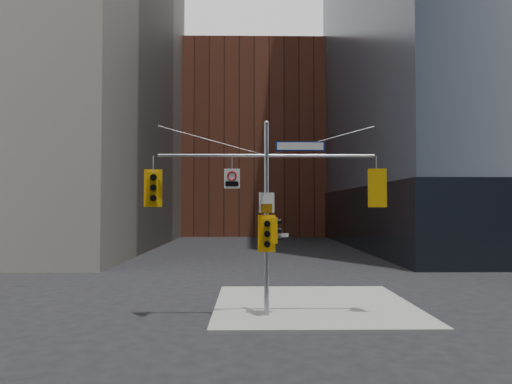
{
  "coord_description": "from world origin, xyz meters",
  "views": [
    {
      "loc": [
        -0.62,
        -14.77,
        4.1
      ],
      "look_at": [
        -0.39,
        2.0,
        4.65
      ],
      "focal_mm": 32.0,
      "sensor_mm": 36.0,
      "label": 1
    }
  ],
  "objects_px": {
    "street_sign_blade": "(300,146)",
    "signal_assembly": "(267,198)",
    "regulatory_sign_arm": "(232,178)",
    "traffic_light_east_arm": "(376,188)",
    "traffic_light_pole_front": "(267,234)",
    "traffic_light_pole_side": "(275,230)",
    "traffic_light_west_arm": "(153,188)"
  },
  "relations": [
    {
      "from": "signal_assembly",
      "to": "street_sign_blade",
      "type": "xyz_separation_m",
      "value": [
        1.25,
        0.0,
        1.93
      ]
    },
    {
      "from": "traffic_light_east_arm",
      "to": "traffic_light_pole_side",
      "type": "height_order",
      "value": "traffic_light_east_arm"
    },
    {
      "from": "regulatory_sign_arm",
      "to": "signal_assembly",
      "type": "bearing_deg",
      "value": 1.62
    },
    {
      "from": "signal_assembly",
      "to": "traffic_light_west_arm",
      "type": "relative_size",
      "value": 5.73
    },
    {
      "from": "signal_assembly",
      "to": "traffic_light_pole_side",
      "type": "height_order",
      "value": "signal_assembly"
    },
    {
      "from": "street_sign_blade",
      "to": "regulatory_sign_arm",
      "type": "xyz_separation_m",
      "value": [
        -2.52,
        -0.02,
        -1.18
      ]
    },
    {
      "from": "traffic_light_pole_front",
      "to": "traffic_light_east_arm",
      "type": "bearing_deg",
      "value": 3.2
    },
    {
      "from": "signal_assembly",
      "to": "traffic_light_west_arm",
      "type": "height_order",
      "value": "signal_assembly"
    },
    {
      "from": "traffic_light_west_arm",
      "to": "street_sign_blade",
      "type": "distance_m",
      "value": 5.64
    },
    {
      "from": "street_sign_blade",
      "to": "regulatory_sign_arm",
      "type": "height_order",
      "value": "street_sign_blade"
    },
    {
      "from": "traffic_light_pole_front",
      "to": "regulatory_sign_arm",
      "type": "height_order",
      "value": "regulatory_sign_arm"
    },
    {
      "from": "signal_assembly",
      "to": "traffic_light_east_arm",
      "type": "height_order",
      "value": "signal_assembly"
    },
    {
      "from": "signal_assembly",
      "to": "traffic_light_west_arm",
      "type": "xyz_separation_m",
      "value": [
        -4.17,
        0.01,
        0.38
      ]
    },
    {
      "from": "traffic_light_east_arm",
      "to": "signal_assembly",
      "type": "bearing_deg",
      "value": 7.08
    },
    {
      "from": "traffic_light_pole_side",
      "to": "traffic_light_pole_front",
      "type": "height_order",
      "value": "traffic_light_pole_front"
    },
    {
      "from": "traffic_light_pole_side",
      "to": "regulatory_sign_arm",
      "type": "xyz_separation_m",
      "value": [
        -1.59,
        -0.03,
        1.93
      ]
    },
    {
      "from": "traffic_light_east_arm",
      "to": "traffic_light_pole_front",
      "type": "relative_size",
      "value": 1.05
    },
    {
      "from": "street_sign_blade",
      "to": "traffic_light_pole_front",
      "type": "bearing_deg",
      "value": -168.55
    },
    {
      "from": "regulatory_sign_arm",
      "to": "traffic_light_pole_side",
      "type": "bearing_deg",
      "value": 1.74
    },
    {
      "from": "signal_assembly",
      "to": "traffic_light_pole_side",
      "type": "distance_m",
      "value": 1.22
    },
    {
      "from": "traffic_light_pole_side",
      "to": "signal_assembly",
      "type": "bearing_deg",
      "value": 89.25
    },
    {
      "from": "traffic_light_pole_side",
      "to": "street_sign_blade",
      "type": "height_order",
      "value": "street_sign_blade"
    },
    {
      "from": "traffic_light_pole_side",
      "to": "traffic_light_west_arm",
      "type": "bearing_deg",
      "value": 87.63
    },
    {
      "from": "street_sign_blade",
      "to": "traffic_light_pole_side",
      "type": "bearing_deg",
      "value": 178.93
    },
    {
      "from": "traffic_light_west_arm",
      "to": "traffic_light_east_arm",
      "type": "relative_size",
      "value": 0.99
    },
    {
      "from": "traffic_light_pole_side",
      "to": "regulatory_sign_arm",
      "type": "relative_size",
      "value": 1.31
    },
    {
      "from": "street_sign_blade",
      "to": "signal_assembly",
      "type": "bearing_deg",
      "value": 179.42
    },
    {
      "from": "traffic_light_west_arm",
      "to": "traffic_light_pole_front",
      "type": "height_order",
      "value": "traffic_light_west_arm"
    },
    {
      "from": "traffic_light_east_arm",
      "to": "regulatory_sign_arm",
      "type": "xyz_separation_m",
      "value": [
        -5.34,
        -0.02,
        0.37
      ]
    },
    {
      "from": "traffic_light_pole_side",
      "to": "street_sign_blade",
      "type": "xyz_separation_m",
      "value": [
        0.93,
        -0.01,
        3.11
      ]
    },
    {
      "from": "traffic_light_pole_side",
      "to": "street_sign_blade",
      "type": "distance_m",
      "value": 3.24
    },
    {
      "from": "street_sign_blade",
      "to": "traffic_light_west_arm",
      "type": "bearing_deg",
      "value": 179.16
    }
  ]
}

